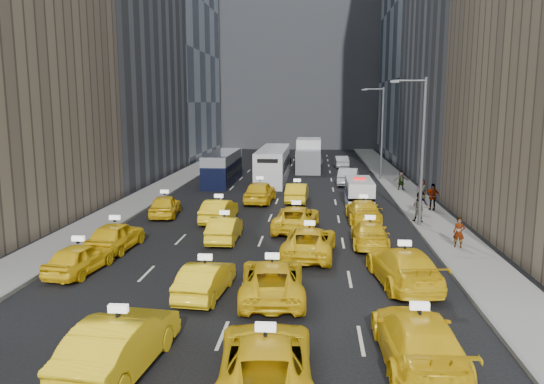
# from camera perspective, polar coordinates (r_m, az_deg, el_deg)

# --- Properties ---
(ground) EXTENTS (160.00, 160.00, 0.00)m
(ground) POSITION_cam_1_polar(r_m,az_deg,el_deg) (21.72, -3.47, -10.72)
(ground) COLOR black
(ground) RESTS_ON ground
(sidewalk_west) EXTENTS (3.00, 90.00, 0.15)m
(sidewalk_west) POSITION_cam_1_polar(r_m,az_deg,el_deg) (47.71, -11.69, 0.41)
(sidewalk_west) COLOR gray
(sidewalk_west) RESTS_ON ground
(sidewalk_east) EXTENTS (3.00, 90.00, 0.15)m
(sidewalk_east) POSITION_cam_1_polar(r_m,az_deg,el_deg) (46.38, 14.05, 0.05)
(sidewalk_east) COLOR gray
(sidewalk_east) RESTS_ON ground
(curb_west) EXTENTS (0.15, 90.00, 0.18)m
(curb_west) POSITION_cam_1_polar(r_m,az_deg,el_deg) (47.32, -10.00, 0.40)
(curb_west) COLOR slate
(curb_west) RESTS_ON ground
(curb_east) EXTENTS (0.15, 90.00, 0.18)m
(curb_east) POSITION_cam_1_polar(r_m,az_deg,el_deg) (46.16, 12.28, 0.10)
(curb_east) COLOR slate
(curb_east) RESTS_ON ground
(building_west_far) EXTENTS (16.00, 22.00, 42.00)m
(building_west_far) POSITION_cam_1_polar(r_m,az_deg,el_deg) (78.94, -13.34, 19.18)
(building_west_far) COLOR #2D3847
(building_west_far) RESTS_ON ground
(building_backdrop) EXTENTS (30.00, 12.00, 40.00)m
(building_backdrop) POSITION_cam_1_polar(r_m,az_deg,el_deg) (93.04, 3.05, 17.29)
(building_backdrop) COLOR slate
(building_backdrop) RESTS_ON ground
(streetlight_near) EXTENTS (2.15, 0.22, 9.00)m
(streetlight_near) POSITION_cam_1_polar(r_m,az_deg,el_deg) (32.85, 15.70, 4.67)
(streetlight_near) COLOR #595B60
(streetlight_near) RESTS_ON ground
(streetlight_far) EXTENTS (2.15, 0.22, 9.00)m
(streetlight_far) POSITION_cam_1_polar(r_m,az_deg,el_deg) (52.58, 11.63, 6.56)
(streetlight_far) COLOR #595B60
(streetlight_far) RESTS_ON ground
(taxi_1) EXTENTS (2.27, 5.16, 1.65)m
(taxi_1) POSITION_cam_1_polar(r_m,az_deg,el_deg) (16.13, -16.03, -15.40)
(taxi_1) COLOR yellow
(taxi_1) RESTS_ON ground
(taxi_2) EXTENTS (2.92, 5.61, 1.51)m
(taxi_2) POSITION_cam_1_polar(r_m,az_deg,el_deg) (14.76, -0.69, -17.77)
(taxi_2) COLOR yellow
(taxi_2) RESTS_ON ground
(taxi_3) EXTENTS (2.37, 5.44, 1.56)m
(taxi_3) POSITION_cam_1_polar(r_m,az_deg,el_deg) (16.51, 15.44, -14.94)
(taxi_3) COLOR yellow
(taxi_3) RESTS_ON ground
(taxi_4) EXTENTS (2.07, 4.19, 1.37)m
(taxi_4) POSITION_cam_1_polar(r_m,az_deg,el_deg) (25.29, -20.01, -6.71)
(taxi_4) COLOR yellow
(taxi_4) RESTS_ON ground
(taxi_5) EXTENTS (1.83, 4.25, 1.36)m
(taxi_5) POSITION_cam_1_polar(r_m,az_deg,el_deg) (21.28, -7.15, -9.28)
(taxi_5) COLOR yellow
(taxi_5) RESTS_ON ground
(taxi_6) EXTENTS (2.81, 5.43, 1.46)m
(taxi_6) POSITION_cam_1_polar(r_m,az_deg,el_deg) (20.92, 0.03, -9.39)
(taxi_6) COLOR yellow
(taxi_6) RESTS_ON ground
(taxi_7) EXTENTS (2.93, 5.70, 1.58)m
(taxi_7) POSITION_cam_1_polar(r_m,az_deg,el_deg) (22.95, 13.98, -7.78)
(taxi_7) COLOR yellow
(taxi_7) RESTS_ON ground
(taxi_8) EXTENTS (2.01, 4.50, 1.50)m
(taxi_8) POSITION_cam_1_polar(r_m,az_deg,el_deg) (28.56, -16.46, -4.55)
(taxi_8) COLOR yellow
(taxi_8) RESTS_ON ground
(taxi_9) EXTENTS (1.46, 4.20, 1.38)m
(taxi_9) POSITION_cam_1_polar(r_m,az_deg,el_deg) (29.28, -5.11, -3.96)
(taxi_9) COLOR yellow
(taxi_9) RESTS_ON ground
(taxi_10) EXTENTS (2.81, 5.41, 1.46)m
(taxi_10) POSITION_cam_1_polar(r_m,az_deg,el_deg) (26.44, 4.04, -5.35)
(taxi_10) COLOR yellow
(taxi_10) RESTS_ON ground
(taxi_11) EXTENTS (1.99, 4.63, 1.33)m
(taxi_11) POSITION_cam_1_polar(r_m,az_deg,el_deg) (28.68, 10.45, -4.43)
(taxi_11) COLOR yellow
(taxi_11) RESTS_ON ground
(taxi_12) EXTENTS (2.21, 4.46, 1.46)m
(taxi_12) POSITION_cam_1_polar(r_m,az_deg,el_deg) (36.19, -11.43, -1.43)
(taxi_12) COLOR yellow
(taxi_12) RESTS_ON ground
(taxi_13) EXTENTS (1.86, 4.54, 1.47)m
(taxi_13) POSITION_cam_1_polar(r_m,az_deg,el_deg) (33.99, -5.73, -2.00)
(taxi_13) COLOR yellow
(taxi_13) RESTS_ON ground
(taxi_14) EXTENTS (2.82, 5.43, 1.46)m
(taxi_14) POSITION_cam_1_polar(r_m,az_deg,el_deg) (31.63, 2.62, -2.84)
(taxi_14) COLOR yellow
(taxi_14) RESTS_ON ground
(taxi_15) EXTENTS (2.14, 4.99, 1.43)m
(taxi_15) POSITION_cam_1_polar(r_m,az_deg,el_deg) (34.33, 9.77, -2.00)
(taxi_15) COLOR yellow
(taxi_15) RESTS_ON ground
(taxi_16) EXTENTS (2.29, 5.04, 1.68)m
(taxi_16) POSITION_cam_1_polar(r_m,az_deg,el_deg) (40.31, -1.31, 0.04)
(taxi_16) COLOR yellow
(taxi_16) RESTS_ON ground
(taxi_17) EXTENTS (1.71, 4.48, 1.46)m
(taxi_17) POSITION_cam_1_polar(r_m,az_deg,el_deg) (40.62, 2.71, -0.06)
(taxi_17) COLOR yellow
(taxi_17) RESTS_ON ground
(nypd_van) EXTENTS (1.97, 4.90, 2.09)m
(nypd_van) POSITION_cam_1_polar(r_m,az_deg,el_deg) (39.65, 9.36, -0.10)
(nypd_van) COLOR silver
(nypd_van) RESTS_ON ground
(double_decker) EXTENTS (3.51, 10.06, 2.87)m
(double_decker) POSITION_cam_1_polar(r_m,az_deg,el_deg) (50.29, -5.32, 2.57)
(double_decker) COLOR black
(double_decker) RESTS_ON ground
(city_bus) EXTENTS (3.01, 12.40, 3.18)m
(city_bus) POSITION_cam_1_polar(r_m,az_deg,el_deg) (51.41, 0.14, 2.95)
(city_bus) COLOR silver
(city_bus) RESTS_ON ground
(box_truck) EXTENTS (3.55, 7.97, 3.53)m
(box_truck) POSITION_cam_1_polar(r_m,az_deg,el_deg) (59.19, 3.96, 3.96)
(box_truck) COLOR white
(box_truck) RESTS_ON ground
(misc_car_0) EXTENTS (2.30, 5.06, 1.61)m
(misc_car_0) POSITION_cam_1_polar(r_m,az_deg,el_deg) (49.53, 8.23, 1.69)
(misc_car_0) COLOR #B3B5BC
(misc_car_0) RESTS_ON ground
(misc_car_1) EXTENTS (2.65, 4.97, 1.33)m
(misc_car_1) POSITION_cam_1_polar(r_m,az_deg,el_deg) (61.86, -4.82, 3.19)
(misc_car_1) COLOR black
(misc_car_1) RESTS_ON ground
(misc_car_2) EXTENTS (2.20, 5.18, 1.49)m
(misc_car_2) POSITION_cam_1_polar(r_m,az_deg,el_deg) (66.02, 4.50, 3.67)
(misc_car_2) COLOR gray
(misc_car_2) RESTS_ON ground
(misc_car_3) EXTENTS (2.51, 5.11, 1.68)m
(misc_car_3) POSITION_cam_1_polar(r_m,az_deg,el_deg) (63.65, 0.97, 3.56)
(misc_car_3) COLOR black
(misc_car_3) RESTS_ON ground
(misc_car_4) EXTENTS (1.81, 4.31, 1.39)m
(misc_car_4) POSITION_cam_1_polar(r_m,az_deg,el_deg) (62.89, 7.40, 3.28)
(misc_car_4) COLOR #A5A7AD
(misc_car_4) RESTS_ON ground
(pedestrian_0) EXTENTS (0.67, 0.56, 1.58)m
(pedestrian_0) POSITION_cam_1_polar(r_m,az_deg,el_deg) (28.96, 19.46, -4.13)
(pedestrian_0) COLOR gray
(pedestrian_0) RESTS_ON sidewalk_east
(pedestrian_1) EXTENTS (0.98, 0.75, 1.79)m
(pedestrian_1) POSITION_cam_1_polar(r_m,az_deg,el_deg) (34.31, 15.61, -1.66)
(pedestrian_1) COLOR gray
(pedestrian_1) RESTS_ON sidewalk_east
(pedestrian_2) EXTENTS (1.05, 0.53, 1.56)m
(pedestrian_2) POSITION_cam_1_polar(r_m,az_deg,el_deg) (36.82, 15.69, -1.09)
(pedestrian_2) COLOR gray
(pedestrian_2) RESTS_ON sidewalk_east
(pedestrian_3) EXTENTS (1.20, 0.91, 1.86)m
(pedestrian_3) POSITION_cam_1_polar(r_m,az_deg,el_deg) (38.40, 16.87, -0.49)
(pedestrian_3) COLOR gray
(pedestrian_3) RESTS_ON sidewalk_east
(pedestrian_4) EXTENTS (0.89, 0.68, 1.62)m
(pedestrian_4) POSITION_cam_1_polar(r_m,az_deg,el_deg) (42.23, 15.82, 0.27)
(pedestrian_4) COLOR gray
(pedestrian_4) RESTS_ON sidewalk_east
(pedestrian_5) EXTENTS (1.55, 0.64, 1.62)m
(pedestrian_5) POSITION_cam_1_polar(r_m,az_deg,el_deg) (46.73, 13.74, 1.24)
(pedestrian_5) COLOR gray
(pedestrian_5) RESTS_ON sidewalk_east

